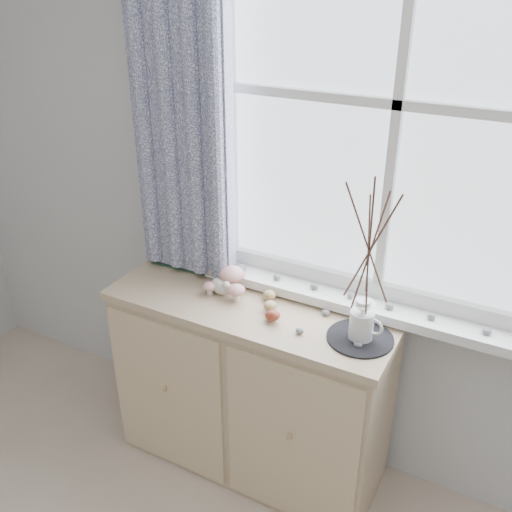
# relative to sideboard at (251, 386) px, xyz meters

# --- Properties ---
(sideboard) EXTENTS (1.20, 0.45, 0.85)m
(sideboard) POSITION_rel_sideboard_xyz_m (0.00, 0.00, 0.00)
(sideboard) COLOR #C7AF8B
(sideboard) RESTS_ON ground
(botanical_book) EXTENTS (0.35, 0.15, 0.24)m
(botanical_book) POSITION_rel_sideboard_xyz_m (-0.42, 0.12, 0.55)
(botanical_book) COLOR #1D3D29
(botanical_book) RESTS_ON sideboard
(toadstool_cluster) EXTENTS (0.19, 0.16, 0.10)m
(toadstool_cluster) POSITION_rel_sideboard_xyz_m (-0.12, 0.04, 0.48)
(toadstool_cluster) COLOR silver
(toadstool_cluster) RESTS_ON sideboard
(wooden_eggs) EXTENTS (0.13, 0.17, 0.06)m
(wooden_eggs) POSITION_rel_sideboard_xyz_m (0.10, -0.01, 0.45)
(wooden_eggs) COLOR tan
(wooden_eggs) RESTS_ON sideboard
(songbird_figurine) EXTENTS (0.15, 0.11, 0.07)m
(songbird_figurine) POSITION_rel_sideboard_xyz_m (-0.15, 0.01, 0.46)
(songbird_figurine) COLOR white
(songbird_figurine) RESTS_ON sideboard
(crocheted_doily) EXTENTS (0.25, 0.25, 0.01)m
(crocheted_doily) POSITION_rel_sideboard_xyz_m (0.47, -0.02, 0.43)
(crocheted_doily) COLOR black
(crocheted_doily) RESTS_ON sideboard
(twig_pitcher) EXTENTS (0.28, 0.28, 0.67)m
(twig_pitcher) POSITION_rel_sideboard_xyz_m (0.47, -0.02, 0.81)
(twig_pitcher) COLOR white
(twig_pitcher) RESTS_ON crocheted_doily
(sideboard_pebbles) EXTENTS (0.33, 0.23, 0.02)m
(sideboard_pebbles) POSITION_rel_sideboard_xyz_m (0.30, 0.00, 0.44)
(sideboard_pebbles) COLOR gray
(sideboard_pebbles) RESTS_ON sideboard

